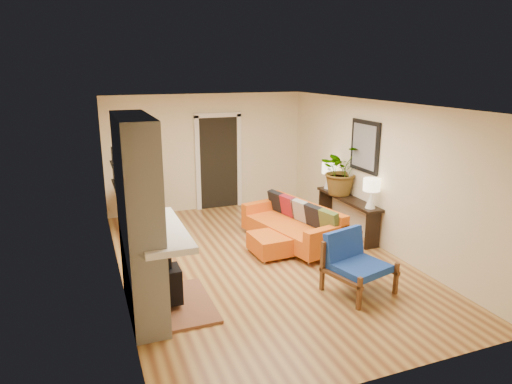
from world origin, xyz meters
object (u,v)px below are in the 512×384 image
houseplant (341,170)px  blue_chair (354,259)px  lamp_near (371,190)px  dining_table (142,195)px  lamp_far (329,172)px  sofa (295,225)px  console_table (348,205)px  ottoman (273,243)px

houseplant → blue_chair: bearing=-116.7°
blue_chair → lamp_near: (1.18, 1.33, 0.60)m
dining_table → lamp_near: bearing=-36.8°
dining_table → lamp_far: bearing=-18.9°
lamp_near → lamp_far: (0.00, 1.48, 0.00)m
sofa → lamp_far: size_ratio=4.06×
dining_table → console_table: bearing=-28.8°
lamp_near → lamp_far: size_ratio=1.00×
console_table → lamp_near: (0.00, -0.73, 0.49)m
console_table → lamp_near: bearing=-90.0°
ottoman → console_table: (1.76, 0.46, 0.37)m
lamp_near → ottoman: bearing=171.4°
sofa → lamp_near: size_ratio=4.06×
blue_chair → dining_table: 4.75m
ottoman → console_table: size_ratio=0.41×
ottoman → lamp_far: lamp_far is taller
blue_chair → lamp_far: lamp_far is taller
sofa → lamp_far: bearing=35.9°
blue_chair → houseplant: (1.17, 2.32, 0.75)m
ottoman → lamp_near: lamp_near is taller
console_table → dining_table: bearing=151.2°
lamp_far → houseplant: size_ratio=0.55×
sofa → dining_table: 3.25m
sofa → blue_chair: blue_chair is taller
dining_table → houseplant: bearing=-25.5°
blue_chair → dining_table: size_ratio=0.56×
ottoman → dining_table: 3.13m
dining_table → lamp_near: lamp_near is taller
dining_table → houseplant: houseplant is taller
sofa → console_table: bearing=4.5°
blue_chair → lamp_far: 3.10m
ottoman → lamp_near: (1.76, -0.27, 0.85)m
lamp_far → lamp_near: bearing=-90.0°
lamp_near → lamp_far: bearing=90.0°
sofa → lamp_far: (1.17, 0.85, 0.71)m
sofa → console_table: 1.20m
ottoman → dining_table: size_ratio=0.42×
dining_table → console_table: (3.65, -2.01, -0.05)m
blue_chair → lamp_near: lamp_near is taller
lamp_near → houseplant: (-0.01, 1.00, 0.16)m
houseplant → sofa: bearing=-162.5°
sofa → blue_chair: (-0.01, -1.96, 0.11)m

